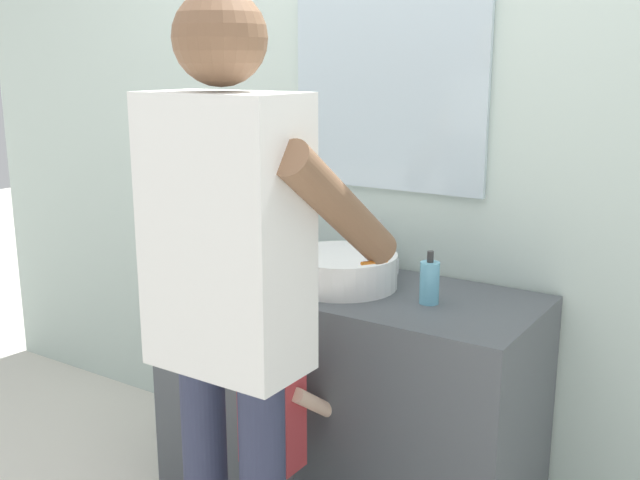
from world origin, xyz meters
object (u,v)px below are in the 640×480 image
at_px(child_toddler, 274,429).
at_px(soap_bottle, 429,282).
at_px(adult_parent, 232,275).
at_px(toothbrush_cup, 242,254).

bearing_deg(child_toddler, soap_bottle, 50.08).
xyz_separation_m(child_toddler, adult_parent, (0.07, -0.25, 0.55)).
bearing_deg(adult_parent, child_toddler, 105.02).
relative_size(soap_bottle, adult_parent, 0.10).
relative_size(soap_bottle, child_toddler, 0.21).
bearing_deg(soap_bottle, toothbrush_cup, -179.29).
bearing_deg(toothbrush_cup, adult_parent, -52.42).
relative_size(toothbrush_cup, adult_parent, 0.12).
bearing_deg(adult_parent, toothbrush_cup, 127.58).
relative_size(toothbrush_cup, child_toddler, 0.26).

